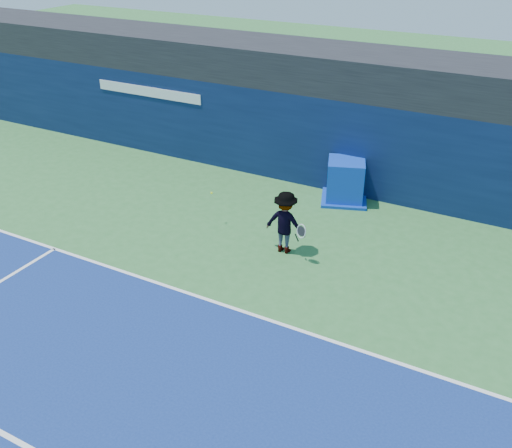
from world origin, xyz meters
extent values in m
plane|color=#316E34|center=(0.00, 0.00, 0.00)|extent=(80.00, 80.00, 0.00)
cube|color=white|center=(0.00, 3.00, 0.01)|extent=(24.00, 0.10, 0.01)
cube|color=black|center=(0.00, 11.50, 3.60)|extent=(36.00, 3.00, 1.20)
cube|color=#0A183B|center=(0.00, 10.50, 1.50)|extent=(36.00, 1.00, 3.00)
cube|color=white|center=(-7.00, 9.99, 2.35)|extent=(4.50, 0.04, 0.35)
cube|color=#0C32B0|center=(0.80, 9.56, 0.67)|extent=(1.42, 1.42, 1.34)
cube|color=#0B30A1|center=(0.80, 9.56, 0.04)|extent=(1.78, 1.78, 0.09)
imported|color=white|center=(0.50, 5.87, 0.86)|extent=(1.13, 0.66, 1.72)
cylinder|color=black|center=(0.95, 5.62, 0.65)|extent=(0.08, 0.15, 0.27)
torus|color=silver|center=(1.09, 5.57, 0.90)|extent=(0.32, 0.18, 0.31)
cylinder|color=black|center=(1.09, 5.57, 0.90)|extent=(0.27, 0.14, 0.26)
sphere|color=#D3E419|center=(-2.04, 6.29, 0.97)|extent=(0.06, 0.06, 0.06)
camera|label=1|loc=(6.04, -6.04, 7.89)|focal=40.00mm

